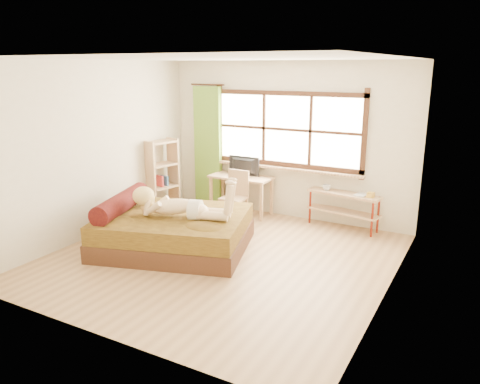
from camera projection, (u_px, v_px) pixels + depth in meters
The scene contains 18 objects.
floor at pixel (221, 258), 6.55m from camera, with size 4.50×4.50×0.00m, color #9E754C.
ceiling at pixel (219, 58), 5.85m from camera, with size 4.50×4.50×0.00m, color white.
wall_back at pixel (287, 141), 8.11m from camera, with size 4.50×4.50×0.00m, color silver.
wall_front at pixel (94, 207), 4.30m from camera, with size 4.50×4.50×0.00m, color silver.
wall_left at pixel (96, 150), 7.25m from camera, with size 4.50×4.50×0.00m, color silver.
wall_right at pixel (394, 184), 5.16m from camera, with size 4.50×4.50×0.00m, color silver.
window at pixel (286, 132), 8.04m from camera, with size 2.80×0.16×1.46m.
curtain at pixel (208, 146), 8.78m from camera, with size 0.55×0.10×2.20m, color #588724.
bed at pixel (171, 230), 6.86m from camera, with size 2.48×2.20×0.79m.
woman at pixel (179, 196), 6.60m from camera, with size 1.46×0.42×0.63m, color beige, non-canonical shape.
kitten at pixel (139, 198), 7.17m from camera, with size 0.31×0.13×0.25m, color black, non-canonical shape.
desk at pixel (241, 181), 8.39m from camera, with size 1.12×0.52×0.70m.
monitor at pixel (242, 166), 8.37m from camera, with size 0.60×0.08×0.34m, color black.
chair at pixel (236, 193), 8.06m from camera, with size 0.39×0.39×0.88m.
pipe_shelf at pixel (344, 202), 7.67m from camera, with size 1.24×0.49×0.68m.
cup at pixel (327, 188), 7.76m from camera, with size 0.13×0.13×0.10m, color gray.
book at pixel (356, 194), 7.54m from camera, with size 0.17×0.24×0.02m, color gray.
bookshelf at pixel (162, 176), 8.52m from camera, with size 0.46×0.64×1.33m.
Camera 1 is at (3.15, -5.21, 2.60)m, focal length 35.00 mm.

